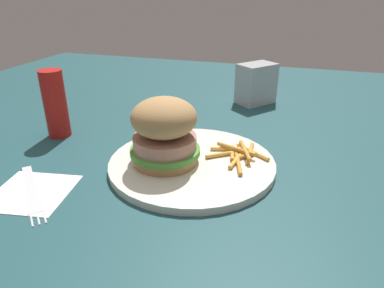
{
  "coord_description": "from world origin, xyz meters",
  "views": [
    {
      "loc": [
        0.5,
        0.18,
        0.28
      ],
      "look_at": [
        0.01,
        0.03,
        0.04
      ],
      "focal_mm": 32.9,
      "sensor_mm": 36.0,
      "label": 1
    }
  ],
  "objects_px": {
    "ketchup_bottle": "(55,104)",
    "plate": "(192,164)",
    "sandwich": "(164,131)",
    "fries_pile": "(239,154)",
    "fork": "(32,191)",
    "napkin": "(32,192)",
    "napkin_dispenser": "(256,84)"
  },
  "relations": [
    {
      "from": "ketchup_bottle",
      "to": "plate",
      "type": "bearing_deg",
      "value": 80.79
    },
    {
      "from": "sandwich",
      "to": "fries_pile",
      "type": "bearing_deg",
      "value": 116.02
    },
    {
      "from": "fork",
      "to": "fries_pile",
      "type": "bearing_deg",
      "value": 124.22
    },
    {
      "from": "fries_pile",
      "to": "ketchup_bottle",
      "type": "height_order",
      "value": "ketchup_bottle"
    },
    {
      "from": "sandwich",
      "to": "napkin",
      "type": "height_order",
      "value": "sandwich"
    },
    {
      "from": "sandwich",
      "to": "napkin_dispenser",
      "type": "bearing_deg",
      "value": 166.53
    },
    {
      "from": "fork",
      "to": "ketchup_bottle",
      "type": "relative_size",
      "value": 1.02
    },
    {
      "from": "sandwich",
      "to": "ketchup_bottle",
      "type": "xyz_separation_m",
      "value": [
        -0.06,
        -0.25,
        0.0
      ]
    },
    {
      "from": "plate",
      "to": "fries_pile",
      "type": "relative_size",
      "value": 2.4
    },
    {
      "from": "fries_pile",
      "to": "napkin",
      "type": "bearing_deg",
      "value": -56.06
    },
    {
      "from": "napkin",
      "to": "fork",
      "type": "height_order",
      "value": "fork"
    },
    {
      "from": "fork",
      "to": "napkin_dispenser",
      "type": "height_order",
      "value": "napkin_dispenser"
    },
    {
      "from": "sandwich",
      "to": "napkin_dispenser",
      "type": "height_order",
      "value": "sandwich"
    },
    {
      "from": "sandwich",
      "to": "fork",
      "type": "bearing_deg",
      "value": -50.8
    },
    {
      "from": "sandwich",
      "to": "ketchup_bottle",
      "type": "bearing_deg",
      "value": -104.2
    },
    {
      "from": "fries_pile",
      "to": "napkin_dispenser",
      "type": "bearing_deg",
      "value": -176.58
    },
    {
      "from": "fries_pile",
      "to": "napkin_dispenser",
      "type": "distance_m",
      "value": 0.33
    },
    {
      "from": "sandwich",
      "to": "fork",
      "type": "xyz_separation_m",
      "value": [
        0.13,
        -0.16,
        -0.06
      ]
    },
    {
      "from": "plate",
      "to": "napkin",
      "type": "xyz_separation_m",
      "value": [
        0.15,
        -0.2,
        -0.01
      ]
    },
    {
      "from": "fries_pile",
      "to": "fork",
      "type": "distance_m",
      "value": 0.33
    },
    {
      "from": "plate",
      "to": "napkin",
      "type": "relative_size",
      "value": 2.5
    },
    {
      "from": "napkin_dispenser",
      "to": "ketchup_bottle",
      "type": "distance_m",
      "value": 0.47
    },
    {
      "from": "sandwich",
      "to": "fries_pile",
      "type": "distance_m",
      "value": 0.13
    },
    {
      "from": "napkin_dispenser",
      "to": "ketchup_bottle",
      "type": "relative_size",
      "value": 0.75
    },
    {
      "from": "sandwich",
      "to": "fork",
      "type": "height_order",
      "value": "sandwich"
    },
    {
      "from": "fries_pile",
      "to": "napkin_dispenser",
      "type": "xyz_separation_m",
      "value": [
        -0.33,
        -0.02,
        0.03
      ]
    },
    {
      "from": "napkin",
      "to": "ketchup_bottle",
      "type": "distance_m",
      "value": 0.22
    },
    {
      "from": "sandwich",
      "to": "napkin_dispenser",
      "type": "relative_size",
      "value": 1.16
    },
    {
      "from": "plate",
      "to": "napkin_dispenser",
      "type": "relative_size",
      "value": 2.78
    },
    {
      "from": "napkin",
      "to": "napkin_dispenser",
      "type": "distance_m",
      "value": 0.58
    },
    {
      "from": "fries_pile",
      "to": "napkin",
      "type": "xyz_separation_m",
      "value": [
        0.18,
        -0.27,
        -0.02
      ]
    },
    {
      "from": "plate",
      "to": "ketchup_bottle",
      "type": "relative_size",
      "value": 2.08
    }
  ]
}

